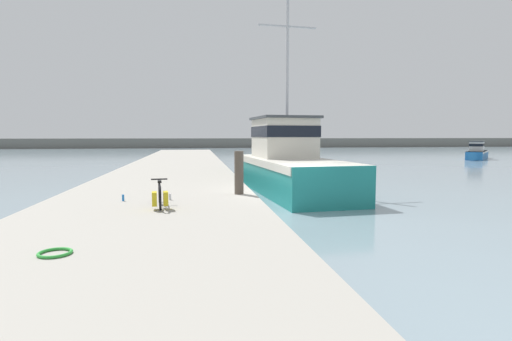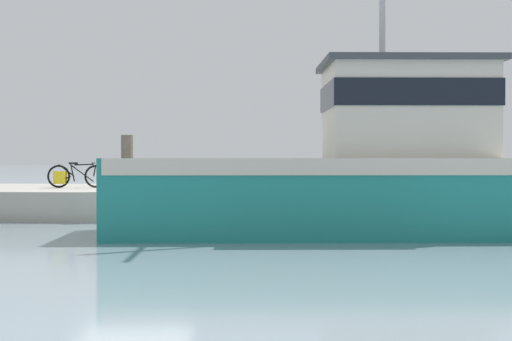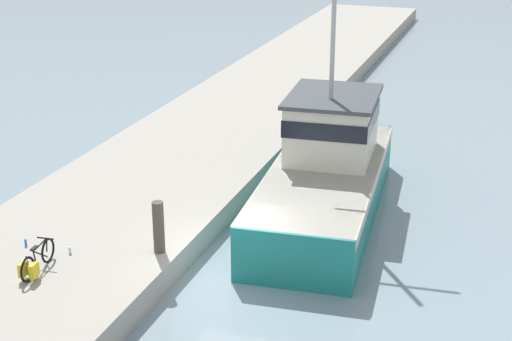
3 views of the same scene
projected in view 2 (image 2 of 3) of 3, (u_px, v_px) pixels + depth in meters
name	position (u px, v px, depth m)	size (l,w,h in m)	color
ground_plane	(134.00, 228.00, 17.45)	(320.00, 320.00, 0.00)	gray
dock_pier	(168.00, 201.00, 21.76)	(6.25, 80.00, 0.74)	#A39E93
fishing_boat_main	(375.00, 170.00, 15.86)	(3.95, 11.40, 9.05)	teal
bicycle_touring	(72.00, 176.00, 21.62)	(0.53, 1.65, 0.70)	black
mooring_post	(127.00, 163.00, 19.18)	(0.29, 0.29, 1.39)	#51473D
water_bottle_by_bike	(125.00, 183.00, 22.68)	(0.07, 0.07, 0.19)	blue
water_bottle_on_curb	(114.00, 185.00, 21.36)	(0.07, 0.07, 0.18)	silver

